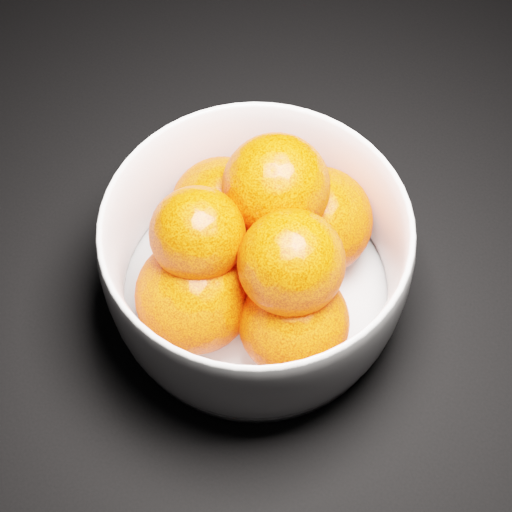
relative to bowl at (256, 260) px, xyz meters
The scene contains 2 objects.
bowl is the anchor object (origin of this frame).
orange_pile 0.01m from the bowl, 87.48° to the left, with size 0.17×0.18×0.12m.
Camera 1 is at (-0.04, 0.02, 0.49)m, focal length 50.00 mm.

